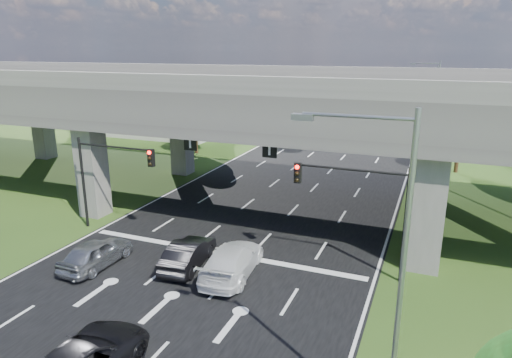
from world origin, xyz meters
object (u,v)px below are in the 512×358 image
Objects in this scene: streetlight_beyond at (433,97)px; car_white at (232,261)px; car_dark at (188,253)px; signal_left at (108,169)px; streetlight_far at (428,115)px; streetlight_near at (389,257)px; car_silver at (96,253)px; signal_right at (362,198)px.

streetlight_beyond is 1.81× the size of car_white.
car_white is at bearing -102.13° from streetlight_beyond.
signal_left is at bearing -26.93° from car_dark.
streetlight_far reaches higher than car_white.
signal_left is 1.32× the size of car_dark.
signal_left is 20.56m from streetlight_near.
car_white is (-8.30, 7.38, -5.02)m from streetlight_near.
streetlight_beyond is 2.23× the size of car_silver.
signal_left is 40.30m from streetlight_beyond.
streetlight_far is at bearing -122.52° from car_dark.
signal_right is 9.60m from car_dark.
streetlight_far is at bearing -116.26° from car_white.
streetlight_near is 30.00m from streetlight_far.
car_silver is (-13.22, -4.42, -3.39)m from signal_right.
signal_left is 0.60× the size of streetlight_near.
streetlight_beyond is at bearing -112.57° from car_dark.
streetlight_far is at bearing -121.03° from car_silver.
signal_left is 26.95m from streetlight_far.
signal_right is 14.35m from car_silver.
signal_left is at bearing 180.00° from signal_right.
streetlight_near is at bearing -29.02° from signal_left.
streetlight_far reaches higher than car_dark.
car_dark is at bearing -105.72° from streetlight_beyond.
streetlight_beyond reaches higher than car_dark.
streetlight_beyond is (2.27, 36.06, 1.66)m from signal_right.
car_silver is 4.98m from car_dark.
car_dark is (4.62, 1.84, -0.01)m from car_silver.
car_silver is 0.81× the size of car_white.
car_dark is 2.58m from car_white.
signal_right is 36.17m from streetlight_beyond.
signal_right is 0.60× the size of streetlight_beyond.
car_silver is (2.42, -4.42, -3.39)m from signal_left.
signal_right is at bearing -170.18° from car_dark.
streetlight_near is 1.00× the size of streetlight_far.
car_silver is at bearing 8.33° from car_white.
car_white is (-8.30, -22.62, -5.02)m from streetlight_far.
streetlight_beyond is at bearing 90.00° from streetlight_near.
car_white is at bearing -164.25° from car_silver.
streetlight_beyond is at bearing -108.24° from car_white.
signal_right is 7.36m from car_white.
car_silver is (-15.50, -24.48, -5.05)m from streetlight_far.
car_dark is (-10.87, 7.37, -5.07)m from streetlight_near.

